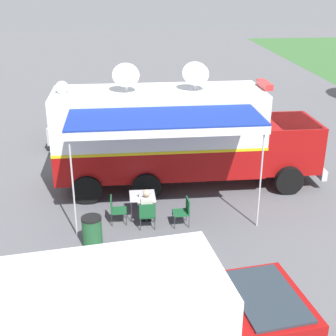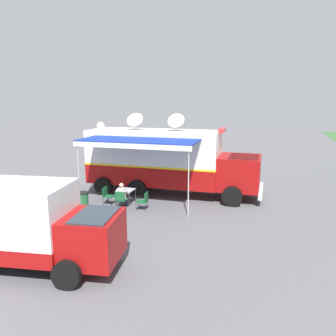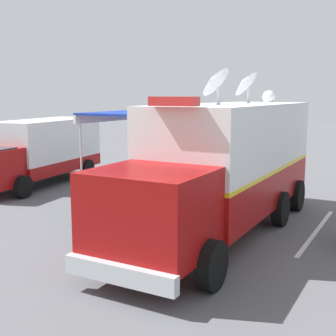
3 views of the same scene
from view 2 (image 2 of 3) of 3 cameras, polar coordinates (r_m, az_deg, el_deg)
The scene contains 13 objects.
ground_plane at distance 19.28m, azimuth -2.28°, elevation -4.10°, with size 100.00×100.00×0.00m, color #5B5B60.
lot_stripe at distance 21.53m, azimuth -1.57°, elevation -2.39°, with size 0.12×4.80×0.01m, color silver.
command_truck at distance 18.59m, azimuth -0.17°, elevation 1.47°, with size 4.94×9.52×4.53m.
folding_table at distance 17.24m, azimuth -7.11°, elevation -3.79°, with size 0.81×0.81×0.73m.
water_bottle at distance 17.11m, azimuth -7.56°, elevation -3.37°, with size 0.07×0.07×0.22m.
folding_chair_at_table at distance 16.55m, azimuth -7.89°, elevation -5.06°, with size 0.49×0.49×0.87m.
folding_chair_beside_table at distance 17.33m, azimuth -10.16°, elevation -4.36°, with size 0.49×0.49×0.87m.
folding_chair_spare_by_truck at distance 16.23m, azimuth -4.06°, elevation -5.32°, with size 0.51×0.51×0.87m.
seated_responder at distance 16.67m, azimuth -7.64°, elevation -4.43°, with size 0.66×0.56×1.25m.
trash_bin at distance 16.60m, azimuth -14.13°, elevation -5.47°, with size 0.57×0.57×0.91m.
support_truck at distance 11.98m, azimuth -25.57°, elevation -8.41°, with size 3.09×7.03×2.70m.
car_behind_truck at distance 25.42m, azimuth -5.53°, elevation 1.79°, with size 4.31×2.23×1.76m.
car_far_corner at distance 24.02m, azimuth 2.47°, elevation 1.25°, with size 4.22×2.05×1.76m.
Camera 2 is at (17.47, 6.20, 5.30)m, focal length 36.40 mm.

